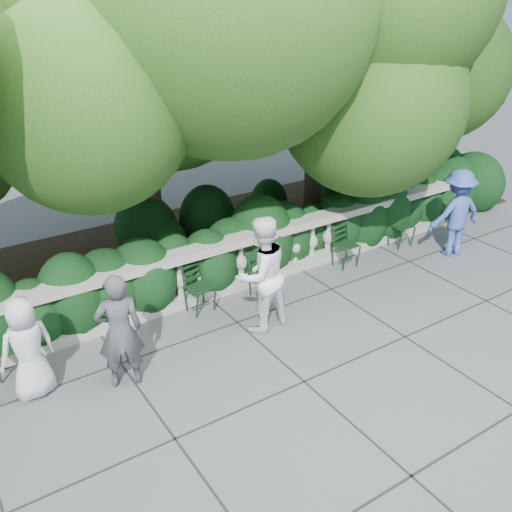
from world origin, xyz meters
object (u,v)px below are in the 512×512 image
chair_c (268,300)px  chair_e (350,269)px  chair_d (206,314)px  chair_f (404,248)px  person_businessman (27,348)px  person_casual_man (261,274)px  chair_b (16,379)px  person_woman_grey (120,331)px  person_older_blue (456,213)px

chair_c → chair_e: 1.98m
chair_d → chair_f: bearing=-8.0°
chair_f → chair_c: bearing=-176.7°
chair_c → person_businessman: size_ratio=0.56×
person_businessman → person_casual_man: person_casual_man is taller
chair_b → chair_f: 7.77m
chair_c → chair_d: size_ratio=1.00×
chair_f → person_casual_man: size_ratio=0.44×
chair_e → person_woman_grey: bearing=-170.9°
chair_b → person_older_blue: person_older_blue is taller
chair_c → chair_d: (-1.14, 0.18, 0.00)m
chair_d → chair_e: 3.12m
chair_d → chair_f: same height
chair_b → person_businessman: bearing=-61.3°
chair_d → person_woman_grey: person_woman_grey is taller
chair_c → person_woman_grey: bearing=-166.1°
person_older_blue → chair_b: bearing=6.5°
person_businessman → person_older_blue: bearing=168.8°
chair_b → chair_e: 6.20m
chair_e → chair_f: (1.57, 0.07, 0.00)m
person_woman_grey → person_older_blue: 7.07m
chair_d → person_older_blue: bearing=-15.3°
person_woman_grey → person_casual_man: person_casual_man is taller
person_casual_man → person_older_blue: (4.69, 0.12, -0.07)m
person_casual_man → chair_e: bearing=-169.6°
chair_d → chair_e: same height
chair_e → person_businessman: 6.08m
chair_d → person_older_blue: person_older_blue is taller
person_older_blue → person_woman_grey: bearing=13.0°
person_businessman → chair_e: bearing=174.1°
chair_e → chair_f: 1.57m
person_casual_man → chair_b: bearing=-17.3°
chair_d → person_businessman: (-2.89, -0.50, 0.74)m
chair_b → chair_d: size_ratio=1.00×
chair_b → chair_e: same height
person_woman_grey → chair_b: bearing=-21.1°
chair_e → person_businessman: (-6.02, -0.41, 0.74)m
person_businessman → person_woman_grey: size_ratio=0.87×
chair_e → person_older_blue: bearing=-16.7°
chair_d → person_casual_man: size_ratio=0.44×
chair_e → chair_f: size_ratio=1.00×
chair_b → chair_c: bearing=5.4°
person_businessman → person_woman_grey: person_woman_grey is taller
chair_b → chair_c: 4.22m
chair_d → person_casual_man: (0.58, -0.81, 0.95)m
chair_c → chair_f: bearing=2.0°
person_woman_grey → person_older_blue: (7.06, 0.26, 0.03)m
chair_b → chair_d: same height
chair_b → chair_d: (3.07, 0.04, 0.00)m
chair_b → person_woman_grey: size_ratio=0.49×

